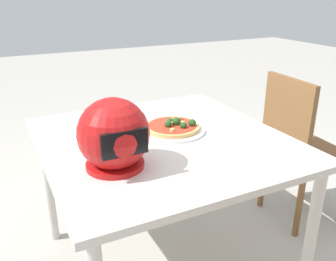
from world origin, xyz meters
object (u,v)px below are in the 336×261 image
(dining_table, at_px, (164,153))
(pizza, at_px, (173,126))
(chair_side, at_px, (297,143))
(motorcycle_helmet, at_px, (114,135))

(dining_table, distance_m, pizza, 0.14)
(dining_table, relative_size, pizza, 4.25)
(pizza, distance_m, chair_side, 0.84)
(chair_side, bearing_deg, motorcycle_helmet, 10.47)
(pizza, relative_size, chair_side, 0.28)
(dining_table, xyz_separation_m, pizza, (-0.08, -0.05, 0.10))
(pizza, height_order, chair_side, chair_side)
(motorcycle_helmet, height_order, chair_side, motorcycle_helmet)
(dining_table, height_order, chair_side, chair_side)
(motorcycle_helmet, bearing_deg, chair_side, -169.53)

